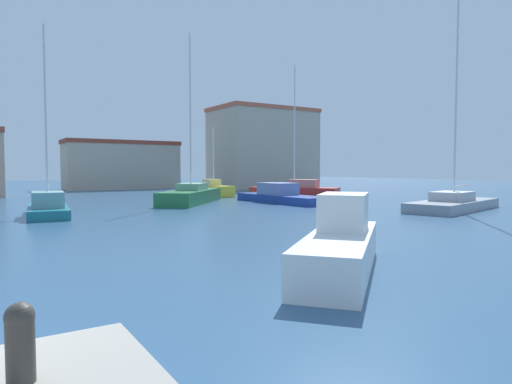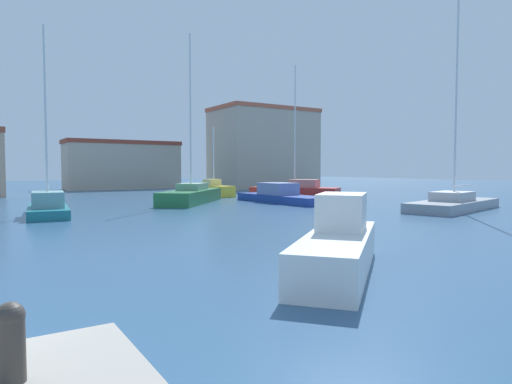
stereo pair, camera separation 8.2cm
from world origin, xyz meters
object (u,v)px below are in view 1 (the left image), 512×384
at_px(sailboat_grey_distant_east, 453,202).
at_px(motorboat_blue_distant_north, 281,196).
at_px(sailboat_red_mid_harbor, 296,189).
at_px(mooring_bollard, 20,339).
at_px(sailboat_teal_behind_lamppost, 48,206).
at_px(sailboat_green_outer_mooring, 191,195).
at_px(sailboat_yellow_near_pier, 213,190).
at_px(motorboat_white_center_channel, 341,245).

relative_size(sailboat_grey_distant_east, motorboat_blue_distant_north, 1.58).
height_order(sailboat_grey_distant_east, sailboat_red_mid_harbor, sailboat_grey_distant_east).
height_order(mooring_bollard, sailboat_teal_behind_lamppost, sailboat_teal_behind_lamppost).
xyz_separation_m(sailboat_green_outer_mooring, sailboat_yellow_near_pier, (5.12, 6.44, 0.01)).
distance_m(sailboat_grey_distant_east, sailboat_teal_behind_lamppost, 23.89).
height_order(mooring_bollard, sailboat_yellow_near_pier, sailboat_yellow_near_pier).
height_order(sailboat_red_mid_harbor, sailboat_yellow_near_pier, sailboat_red_mid_harbor).
bearing_deg(sailboat_teal_behind_lamppost, sailboat_green_outer_mooring, 21.59).
xyz_separation_m(motorboat_white_center_channel, sailboat_teal_behind_lamppost, (-4.39, 18.17, -0.11)).
relative_size(mooring_bollard, sailboat_teal_behind_lamppost, 0.06).
height_order(sailboat_green_outer_mooring, sailboat_yellow_near_pier, sailboat_green_outer_mooring).
bearing_deg(sailboat_grey_distant_east, sailboat_yellow_near_pier, 107.61).
bearing_deg(sailboat_red_mid_harbor, sailboat_grey_distant_east, -95.73).
bearing_deg(mooring_bollard, sailboat_green_outer_mooring, 63.54).
bearing_deg(sailboat_teal_behind_lamppost, sailboat_yellow_near_pier, 34.31).
bearing_deg(mooring_bollard, sailboat_red_mid_harbor, 49.62).
xyz_separation_m(mooring_bollard, motorboat_blue_distant_north, (19.44, 23.87, -0.85)).
relative_size(sailboat_red_mid_harbor, sailboat_yellow_near_pier, 1.98).
height_order(mooring_bollard, sailboat_grey_distant_east, sailboat_grey_distant_east).
height_order(sailboat_teal_behind_lamppost, sailboat_yellow_near_pier, sailboat_teal_behind_lamppost).
relative_size(motorboat_white_center_channel, sailboat_teal_behind_lamppost, 0.53).
distance_m(sailboat_red_mid_harbor, sailboat_teal_behind_lamppost, 25.20).
height_order(mooring_bollard, motorboat_white_center_channel, motorboat_white_center_channel).
distance_m(sailboat_teal_behind_lamppost, sailboat_yellow_near_pier, 18.63).
bearing_deg(sailboat_green_outer_mooring, sailboat_grey_distant_east, -50.09).
relative_size(mooring_bollard, sailboat_red_mid_harbor, 0.05).
bearing_deg(sailboat_teal_behind_lamppost, motorboat_blue_distant_north, 3.72).
xyz_separation_m(mooring_bollard, sailboat_grey_distant_east, (24.92, 13.07, -0.89)).
bearing_deg(sailboat_green_outer_mooring, motorboat_white_center_channel, -104.81).
bearing_deg(motorboat_blue_distant_north, sailboat_red_mid_harbor, 46.05).
xyz_separation_m(motorboat_white_center_channel, sailboat_yellow_near_pier, (11.00, 28.67, -0.04)).
height_order(sailboat_teal_behind_lamppost, motorboat_blue_distant_north, sailboat_teal_behind_lamppost).
bearing_deg(motorboat_blue_distant_north, sailboat_yellow_near_pier, 95.72).
distance_m(motorboat_white_center_channel, sailboat_red_mid_harbor, 33.03).
bearing_deg(motorboat_blue_distant_north, sailboat_green_outer_mooring, 153.65).
bearing_deg(sailboat_teal_behind_lamppost, sailboat_red_mid_harbor, 20.10).
bearing_deg(motorboat_blue_distant_north, mooring_bollard, -129.16).
xyz_separation_m(sailboat_yellow_near_pier, motorboat_blue_distant_north, (0.95, -9.44, -0.11)).
bearing_deg(sailboat_red_mid_harbor, motorboat_blue_distant_north, -133.95).
xyz_separation_m(sailboat_green_outer_mooring, motorboat_blue_distant_north, (6.06, -3.00, -0.10)).
bearing_deg(sailboat_yellow_near_pier, sailboat_red_mid_harbor, -12.56).
xyz_separation_m(sailboat_red_mid_harbor, sailboat_yellow_near_pier, (-8.27, 1.84, 0.07)).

